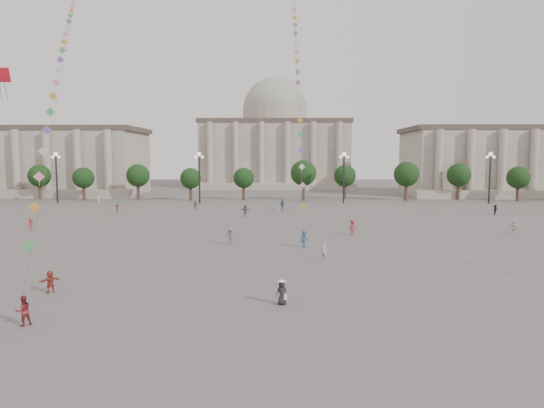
{
  "coord_description": "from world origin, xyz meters",
  "views": [
    {
      "loc": [
        2.01,
        -30.49,
        9.59
      ],
      "look_at": [
        1.22,
        12.0,
        5.47
      ],
      "focal_mm": 32.0,
      "sensor_mm": 36.0,
      "label": 1
    }
  ],
  "objects": [
    {
      "name": "kite_flyer_0",
      "position": [
        -12.68,
        -3.87,
        0.87
      ],
      "size": [
        1.06,
        1.07,
        1.74
      ],
      "primitive_type": "imported",
      "rotation": [
        0.0,
        0.0,
        3.94
      ],
      "color": "maroon",
      "rests_on": "ground"
    },
    {
      "name": "person_crowd_10",
      "position": [
        -34.12,
        64.29,
        0.92
      ],
      "size": [
        0.78,
        0.79,
        1.84
      ],
      "primitive_type": "imported",
      "rotation": [
        0.0,
        0.0,
        2.32
      ],
      "color": "silver",
      "rests_on": "ground"
    },
    {
      "name": "hall_central",
      "position": [
        0.0,
        129.22,
        14.23
      ],
      "size": [
        48.3,
        34.3,
        35.5
      ],
      "color": "gray",
      "rests_on": "ground"
    },
    {
      "name": "lamp_post_far_east",
      "position": [
        45.0,
        70.0,
        7.35
      ],
      "size": [
        2.0,
        0.9,
        10.65
      ],
      "color": "#262628",
      "rests_on": "ground"
    },
    {
      "name": "ground",
      "position": [
        0.0,
        0.0,
        0.0
      ],
      "size": [
        360.0,
        360.0,
        0.0
      ],
      "primitive_type": "plane",
      "color": "#5B5755",
      "rests_on": "ground"
    },
    {
      "name": "hat_person",
      "position": [
        2.08,
        0.33,
        0.85
      ],
      "size": [
        0.92,
        0.78,
        1.69
      ],
      "color": "black",
      "rests_on": "ground"
    },
    {
      "name": "person_crowd_17",
      "position": [
        -25.25,
        49.1,
        0.9
      ],
      "size": [
        0.87,
        1.26,
        1.79
      ],
      "primitive_type": "imported",
      "rotation": [
        0.0,
        0.0,
        1.76
      ],
      "color": "maroon",
      "rests_on": "ground"
    },
    {
      "name": "person_crowd_12",
      "position": [
        -3.83,
        47.76,
        0.94
      ],
      "size": [
        1.78,
        1.38,
        1.88
      ],
      "primitive_type": "imported",
      "rotation": [
        0.0,
        0.0,
        2.59
      ],
      "color": "slate",
      "rests_on": "ground"
    },
    {
      "name": "lamp_post_mid_east",
      "position": [
        15.0,
        70.0,
        7.35
      ],
      "size": [
        2.0,
        0.9,
        10.65
      ],
      "color": "#262628",
      "rests_on": "ground"
    },
    {
      "name": "person_crowd_13",
      "position": [
        6.06,
        14.42,
        0.81
      ],
      "size": [
        0.7,
        0.61,
        1.62
      ],
      "primitive_type": "imported",
      "rotation": [
        0.0,
        0.0,
        2.69
      ],
      "color": "#B1B1AD",
      "rests_on": "ground"
    },
    {
      "name": "person_crowd_4",
      "position": [
        1.4,
        49.76,
        0.75
      ],
      "size": [
        1.28,
        1.32,
        1.5
      ],
      "primitive_type": "imported",
      "rotation": [
        0.0,
        0.0,
        3.96
      ],
      "color": "white",
      "rests_on": "ground"
    },
    {
      "name": "lamp_post_far_west",
      "position": [
        -45.0,
        70.0,
        7.35
      ],
      "size": [
        2.0,
        0.9,
        10.65
      ],
      "color": "#262628",
      "rests_on": "ground"
    },
    {
      "name": "tree_row",
      "position": [
        0.0,
        78.0,
        5.39
      ],
      "size": [
        137.12,
        5.12,
        8.0
      ],
      "color": "#3D2C1E",
      "rests_on": "ground"
    },
    {
      "name": "kite_train_west",
      "position": [
        -23.25,
        26.57,
        21.75
      ],
      "size": [
        20.14,
        56.09,
        71.8
      ],
      "color": "#3F3F3F",
      "rests_on": "ground"
    },
    {
      "name": "kite_train_mid",
      "position": [
        4.03,
        43.77,
        28.89
      ],
      "size": [
        1.59,
        43.75,
        66.92
      ],
      "color": "#3F3F3F",
      "rests_on": "ground"
    },
    {
      "name": "lamp_post_mid_west",
      "position": [
        -15.0,
        70.0,
        7.35
      ],
      "size": [
        2.0,
        0.9,
        10.65
      ],
      "color": "#262628",
      "rests_on": "ground"
    },
    {
      "name": "person_crowd_8",
      "position": [
        10.83,
        28.78,
        0.97
      ],
      "size": [
        1.43,
        1.35,
        1.94
      ],
      "primitive_type": "imported",
      "rotation": [
        0.0,
        0.0,
        0.67
      ],
      "color": "#A02B3D",
      "rests_on": "ground"
    },
    {
      "name": "kite_flyer_1",
      "position": [
        4.48,
        20.57,
        0.9
      ],
      "size": [
        1.32,
        1.24,
        1.8
      ],
      "primitive_type": "imported",
      "rotation": [
        0.0,
        0.0,
        0.67
      ],
      "color": "navy",
      "rests_on": "ground"
    },
    {
      "name": "person_crowd_2",
      "position": [
        -30.98,
        32.14,
        0.8
      ],
      "size": [
        1.17,
        1.13,
        1.6
      ],
      "primitive_type": "imported",
      "rotation": [
        0.0,
        0.0,
        0.71
      ],
      "color": "#9F2D2B",
      "rests_on": "ground"
    },
    {
      "name": "person_crowd_9",
      "position": [
        37.91,
        50.76,
        0.84
      ],
      "size": [
        1.38,
        1.51,
        1.67
      ],
      "primitive_type": "imported",
      "rotation": [
        0.0,
        0.0,
        0.87
      ],
      "color": "black",
      "rests_on": "ground"
    },
    {
      "name": "person_crowd_6",
      "position": [
        -3.58,
        22.17,
        0.91
      ],
      "size": [
        1.18,
        0.69,
        1.81
      ],
      "primitive_type": "imported",
      "rotation": [
        0.0,
        0.0,
        0.02
      ],
      "color": "#5B5C60",
      "rests_on": "ground"
    },
    {
      "name": "tourist_2",
      "position": [
        -14.37,
        2.87,
        0.8
      ],
      "size": [
        1.43,
        1.33,
        1.6
      ],
      "primitive_type": "imported",
      "rotation": [
        0.0,
        0.0,
        3.86
      ],
      "color": "#9C392A",
      "rests_on": "ground"
    },
    {
      "name": "person_crowd_0",
      "position": [
        2.24,
        57.04,
        0.96
      ],
      "size": [
        1.2,
        0.7,
        1.92
      ],
      "primitive_type": "imported",
      "rotation": [
        0.0,
        0.0,
        0.22
      ],
      "color": "#2D4C65",
      "rests_on": "ground"
    },
    {
      "name": "person_crowd_16",
      "position": [
        -13.8,
        57.83,
        0.81
      ],
      "size": [
        1.02,
        0.78,
        1.61
      ],
      "primitive_type": "imported",
      "rotation": [
        0.0,
        0.0,
        0.46
      ],
      "color": "slate",
      "rests_on": "ground"
    },
    {
      "name": "person_crowd_7",
      "position": [
        31.3,
        30.2,
        0.9
      ],
      "size": [
        1.56,
        1.56,
        1.8
      ],
      "primitive_type": "imported",
      "rotation": [
        0.0,
        0.0,
        2.36
      ],
      "color": "white",
      "rests_on": "ground"
    }
  ]
}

